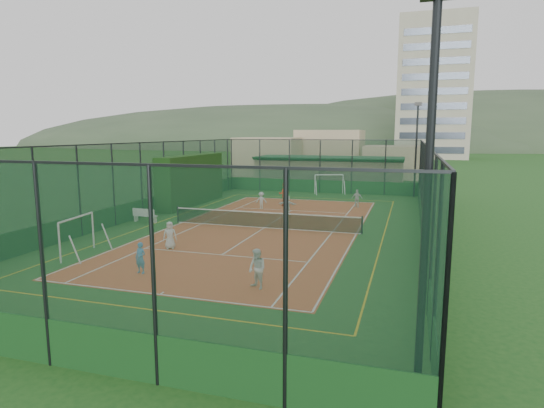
{
  "coord_description": "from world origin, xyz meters",
  "views": [
    {
      "loc": [
        8.3,
        -25.38,
        5.68
      ],
      "look_at": [
        -0.03,
        1.69,
        1.2
      ],
      "focal_mm": 30.0,
      "sensor_mm": 36.0,
      "label": 1
    }
  ],
  "objects": [
    {
      "name": "distant_hills",
      "position": [
        0.0,
        150.0,
        0.0
      ],
      "size": [
        200.0,
        60.0,
        24.0
      ],
      "primitive_type": null,
      "color": "#384C33",
      "rests_on": "ground"
    },
    {
      "name": "floodlight_ne",
      "position": [
        8.6,
        16.6,
        4.12
      ],
      "size": [
        0.6,
        0.26,
        8.25
      ],
      "primitive_type": null,
      "color": "black",
      "rests_on": "ground"
    },
    {
      "name": "tennis_balls",
      "position": [
        -0.45,
        1.47,
        0.04
      ],
      "size": [
        6.63,
        1.51,
        0.07
      ],
      "color": "#CCE033",
      "rests_on": "court_slab"
    },
    {
      "name": "hedge_left",
      "position": [
        -8.3,
        6.92,
        1.96
      ],
      "size": [
        1.34,
        8.96,
        3.92
      ],
      "primitive_type": "cube",
      "color": "black",
      "rests_on": "ground"
    },
    {
      "name": "ground",
      "position": [
        0.0,
        0.0,
        0.0
      ],
      "size": [
        300.0,
        300.0,
        0.0
      ],
      "primitive_type": "plane",
      "color": "#1C501B",
      "rests_on": "ground"
    },
    {
      "name": "perimeter_fence",
      "position": [
        0.0,
        0.0,
        2.5
      ],
      "size": [
        18.12,
        34.12,
        5.0
      ],
      "primitive_type": null,
      "color": "#103120",
      "rests_on": "ground"
    },
    {
      "name": "white_bench",
      "position": [
        -7.8,
        -0.58,
        0.46
      ],
      "size": [
        1.68,
        0.59,
        0.93
      ],
      "primitive_type": null,
      "rotation": [
        0.0,
        0.0,
        -0.08
      ],
      "color": "white",
      "rests_on": "ground"
    },
    {
      "name": "floodlight_se",
      "position": [
        8.6,
        -16.6,
        4.12
      ],
      "size": [
        0.6,
        0.26,
        8.25
      ],
      "primitive_type": null,
      "color": "black",
      "rests_on": "ground"
    },
    {
      "name": "child_far_right",
      "position": [
        4.43,
        9.28,
        0.69
      ],
      "size": [
        0.8,
        0.35,
        1.36
      ],
      "primitive_type": "imported",
      "rotation": [
        0.0,
        0.0,
        3.17
      ],
      "color": "silver",
      "rests_on": "court_slab"
    },
    {
      "name": "tennis_net",
      "position": [
        0.0,
        0.0,
        0.53
      ],
      "size": [
        11.67,
        0.12,
        1.06
      ],
      "primitive_type": null,
      "color": "black",
      "rests_on": "ground"
    },
    {
      "name": "child_near_left",
      "position": [
        -2.91,
        -6.05,
        0.69
      ],
      "size": [
        0.78,
        0.69,
        1.35
      ],
      "primitive_type": "imported",
      "rotation": [
        0.0,
        0.0,
        0.48
      ],
      "color": "white",
      "rests_on": "court_slab"
    },
    {
      "name": "futsal_goal_far",
      "position": [
        0.98,
        16.52,
        0.88
      ],
      "size": [
        2.84,
        1.75,
        1.77
      ],
      "primitive_type": null,
      "rotation": [
        0.0,
        0.0,
        0.38
      ],
      "color": "white",
      "rests_on": "ground"
    },
    {
      "name": "coach",
      "position": [
        -1.09,
        8.39,
        0.92
      ],
      "size": [
        1.05,
        0.92,
        1.82
      ],
      "primitive_type": "imported",
      "rotation": [
        0.0,
        0.0,
        3.44
      ],
      "color": "red",
      "rests_on": "court_slab"
    },
    {
      "name": "clubhouse",
      "position": [
        0.0,
        22.0,
        1.57
      ],
      "size": [
        15.2,
        7.2,
        3.15
      ],
      "primitive_type": null,
      "color": "tan",
      "rests_on": "ground"
    },
    {
      "name": "court_slab",
      "position": [
        0.0,
        0.0,
        0.01
      ],
      "size": [
        11.17,
        23.97,
        0.01
      ],
      "primitive_type": "cube",
      "color": "#A74C25",
      "rests_on": "ground"
    },
    {
      "name": "child_far_left",
      "position": [
        -2.39,
        6.61,
        0.64
      ],
      "size": [
        0.92,
        0.72,
        1.25
      ],
      "primitive_type": "imported",
      "rotation": [
        0.0,
        0.0,
        3.5
      ],
      "color": "silver",
      "rests_on": "court_slab"
    },
    {
      "name": "apartment_tower",
      "position": [
        12.0,
        82.0,
        15.0
      ],
      "size": [
        15.0,
        12.0,
        30.0
      ],
      "primitive_type": "cube",
      "color": "beige",
      "rests_on": "ground"
    },
    {
      "name": "child_near_right",
      "position": [
        3.08,
        -10.28,
        0.75
      ],
      "size": [
        0.91,
        0.86,
        1.48
      ],
      "primitive_type": "imported",
      "rotation": [
        0.0,
        0.0,
        -0.56
      ],
      "color": "white",
      "rests_on": "court_slab"
    },
    {
      "name": "child_far_back",
      "position": [
        0.16,
        4.57,
        0.71
      ],
      "size": [
        1.3,
        0.41,
        1.4
      ],
      "primitive_type": "imported",
      "rotation": [
        0.0,
        0.0,
        3.14
      ],
      "color": "silver",
      "rests_on": "court_slab"
    },
    {
      "name": "child_near_mid",
      "position": [
        -2.03,
        -9.93,
        0.65
      ],
      "size": [
        0.5,
        0.35,
        1.28
      ],
      "primitive_type": "imported",
      "rotation": [
        0.0,
        0.0,
        -0.1
      ],
      "color": "#4588C3",
      "rests_on": "court_slab"
    },
    {
      "name": "futsal_goal_near",
      "position": [
        -6.41,
        -8.37,
        0.89
      ],
      "size": [
        2.86,
        1.18,
        1.79
      ],
      "primitive_type": null,
      "rotation": [
        0.0,
        0.0,
        1.71
      ],
      "color": "white",
      "rests_on": "ground"
    }
  ]
}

